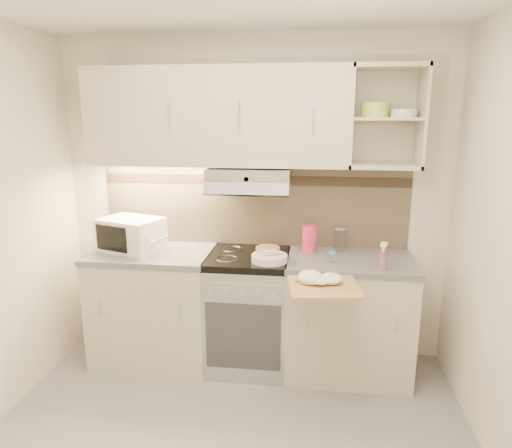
# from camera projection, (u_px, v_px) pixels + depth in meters

# --- Properties ---
(room_shell) EXTENTS (3.04, 2.84, 2.52)m
(room_shell) POSITION_uv_depth(u_px,v_px,m) (230.00, 169.00, 2.52)
(room_shell) COLOR silver
(room_shell) RESTS_ON ground
(base_cabinet_left) EXTENTS (0.90, 0.60, 0.86)m
(base_cabinet_left) POSITION_uv_depth(u_px,v_px,m) (155.00, 308.00, 3.60)
(base_cabinet_left) COLOR beige
(base_cabinet_left) RESTS_ON ground
(worktop_left) EXTENTS (0.92, 0.62, 0.04)m
(worktop_left) POSITION_uv_depth(u_px,v_px,m) (152.00, 254.00, 3.49)
(worktop_left) COLOR slate
(worktop_left) RESTS_ON base_cabinet_left
(base_cabinet_right) EXTENTS (0.90, 0.60, 0.86)m
(base_cabinet_right) POSITION_uv_depth(u_px,v_px,m) (348.00, 318.00, 3.42)
(base_cabinet_right) COLOR beige
(base_cabinet_right) RESTS_ON ground
(worktop_right) EXTENTS (0.92, 0.62, 0.04)m
(worktop_right) POSITION_uv_depth(u_px,v_px,m) (351.00, 261.00, 3.31)
(worktop_right) COLOR slate
(worktop_right) RESTS_ON base_cabinet_right
(electric_range) EXTENTS (0.60, 0.60, 0.90)m
(electric_range) POSITION_uv_depth(u_px,v_px,m) (249.00, 310.00, 3.50)
(electric_range) COLOR #B7B7BC
(electric_range) RESTS_ON ground
(microwave) EXTENTS (0.52, 0.45, 0.25)m
(microwave) POSITION_uv_depth(u_px,v_px,m) (131.00, 234.00, 3.49)
(microwave) COLOR white
(microwave) RESTS_ON worktop_left
(watering_can) EXTENTS (0.29, 0.15, 0.24)m
(watering_can) POSITION_uv_depth(u_px,v_px,m) (142.00, 244.00, 3.36)
(watering_can) COLOR silver
(watering_can) RESTS_ON worktop_left
(plate_stack) EXTENTS (0.26, 0.26, 0.05)m
(plate_stack) POSITION_uv_depth(u_px,v_px,m) (269.00, 258.00, 3.24)
(plate_stack) COLOR white
(plate_stack) RESTS_ON electric_range
(bread_loaf) EXTENTS (0.18, 0.18, 0.05)m
(bread_loaf) POSITION_uv_depth(u_px,v_px,m) (268.00, 250.00, 3.44)
(bread_loaf) COLOR olive
(bread_loaf) RESTS_ON electric_range
(pink_pitcher) EXTENTS (0.11, 0.10, 0.21)m
(pink_pitcher) POSITION_uv_depth(u_px,v_px,m) (309.00, 239.00, 3.44)
(pink_pitcher) COLOR #ED2E61
(pink_pitcher) RESTS_ON worktop_right
(glass_jar) EXTENTS (0.10, 0.10, 0.19)m
(glass_jar) POSITION_uv_depth(u_px,v_px,m) (339.00, 239.00, 3.48)
(glass_jar) COLOR white
(glass_jar) RESTS_ON worktop_right
(spice_jar) EXTENTS (0.05, 0.05, 0.08)m
(spice_jar) POSITION_uv_depth(u_px,v_px,m) (332.00, 257.00, 3.22)
(spice_jar) COLOR white
(spice_jar) RESTS_ON worktop_right
(spray_bottle) EXTENTS (0.08, 0.08, 0.20)m
(spray_bottle) POSITION_uv_depth(u_px,v_px,m) (383.00, 258.00, 3.07)
(spray_bottle) COLOR pink
(spray_bottle) RESTS_ON worktop_right
(cutting_board) EXTENTS (0.48, 0.44, 0.02)m
(cutting_board) POSITION_uv_depth(u_px,v_px,m) (324.00, 287.00, 2.84)
(cutting_board) COLOR #A97C54
(cutting_board) RESTS_ON base_cabinet_right
(dish_towel) EXTENTS (0.32, 0.28, 0.08)m
(dish_towel) POSITION_uv_depth(u_px,v_px,m) (318.00, 279.00, 2.84)
(dish_towel) COLOR white
(dish_towel) RESTS_ON cutting_board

